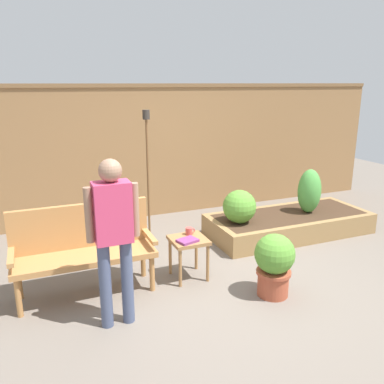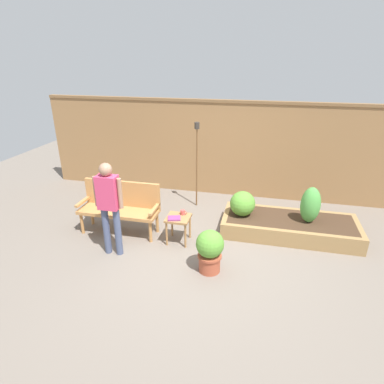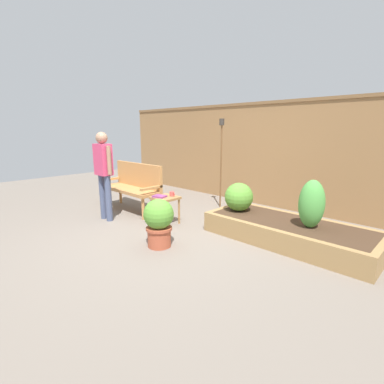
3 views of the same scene
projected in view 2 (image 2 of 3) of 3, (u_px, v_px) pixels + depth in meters
ground_plane at (197, 252)px, 5.35m from camera, size 14.00×14.00×0.00m
fence_back at (222, 148)px, 7.26m from camera, size 8.40×0.14×2.16m
garden_bench at (120, 204)px, 5.83m from camera, size 1.44×0.48×0.94m
side_table at (178, 221)px, 5.52m from camera, size 0.40×0.40×0.48m
cup_on_table at (183, 212)px, 5.56m from camera, size 0.11×0.08×0.08m
book_on_table at (174, 218)px, 5.41m from camera, size 0.25×0.22×0.03m
potted_boxwood at (210, 249)px, 4.76m from camera, size 0.42×0.42×0.68m
raised_planter_bed at (289, 226)px, 5.86m from camera, size 2.40×1.00×0.30m
shrub_near_bench at (243, 204)px, 5.87m from camera, size 0.46×0.46×0.46m
shrub_far_corner at (310, 205)px, 5.58m from camera, size 0.34×0.34×0.66m
tiki_torch at (197, 151)px, 6.57m from camera, size 0.10×0.10×1.81m
person_by_bench at (109, 202)px, 4.98m from camera, size 0.47×0.20×1.56m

